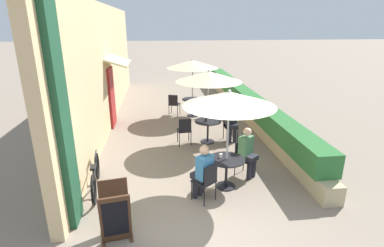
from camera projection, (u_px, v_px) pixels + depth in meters
name	position (u px, v px, depth m)	size (l,w,h in m)	color
ground_plane	(204.00, 231.00, 5.44)	(120.00, 120.00, 0.00)	gray
cafe_facade_wall	(107.00, 66.00, 10.93)	(0.98, 13.96, 4.20)	#D6B784
planter_hedge	(245.00, 103.00, 12.04)	(0.60, 12.96, 1.01)	tan
patio_table_near	(226.00, 166.00, 6.75)	(0.83, 0.83, 0.70)	black
patio_umbrella_near	(229.00, 99.00, 6.25)	(1.98, 1.98, 2.28)	#B7B7BC
cafe_chair_near_left	(207.00, 179.00, 6.20)	(0.56, 0.56, 0.87)	black
seated_patron_near_left	(203.00, 170.00, 6.22)	(0.50, 0.51, 1.25)	#23232D
cafe_chair_near_right	(243.00, 155.00, 7.31)	(0.56, 0.56, 0.87)	black
seated_patron_near_right	(248.00, 150.00, 7.18)	(0.50, 0.51, 1.25)	#23232D
coffee_cup_near	(221.00, 156.00, 6.75)	(0.07, 0.07, 0.09)	white
patio_table_mid	(208.00, 126.00, 9.33)	(0.83, 0.83, 0.70)	black
patio_umbrella_mid	(209.00, 77.00, 8.83)	(1.98, 1.98, 2.28)	#B7B7BC
cafe_chair_mid_left	(230.00, 124.00, 9.55)	(0.43, 0.43, 0.87)	black
seated_patron_mid_left	(231.00, 120.00, 9.39)	(0.36, 0.43, 1.25)	#23232D
cafe_chair_mid_right	(185.00, 129.00, 9.12)	(0.43, 0.43, 0.87)	black
coffee_cup_mid	(206.00, 119.00, 9.29)	(0.07, 0.07, 0.09)	#232328
patio_table_far	(192.00, 103.00, 11.97)	(0.83, 0.83, 0.70)	black
patio_umbrella_far	(192.00, 64.00, 11.47)	(1.98, 1.98, 2.28)	#B7B7BC
cafe_chair_far_left	(211.00, 104.00, 11.89)	(0.51, 0.51, 0.87)	black
cafe_chair_far_right	(174.00, 103.00, 12.06)	(0.51, 0.51, 0.87)	black
bicycle_leaning	(95.00, 176.00, 6.69)	(0.26, 1.75, 0.73)	black
menu_board	(115.00, 213.00, 5.16)	(0.61, 0.71, 0.99)	#422819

